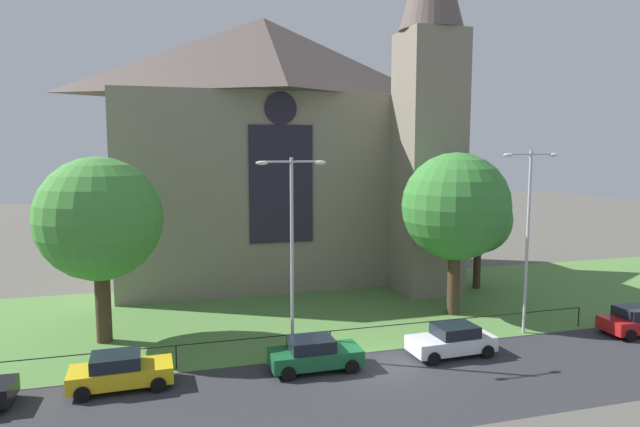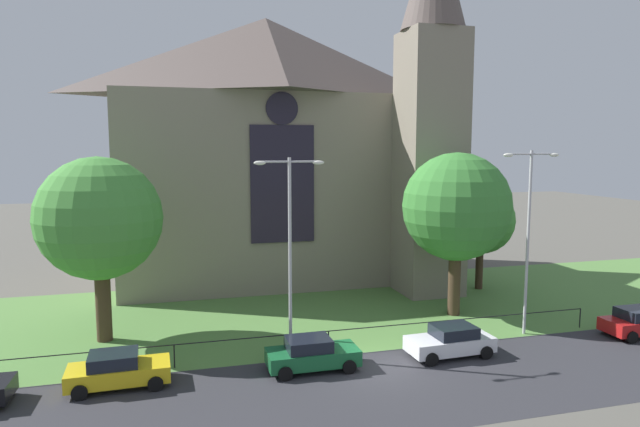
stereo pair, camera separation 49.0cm
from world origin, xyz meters
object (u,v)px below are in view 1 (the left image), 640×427
at_px(streetlamp_near, 292,235).
at_px(parked_car_yellow, 120,371).
at_px(tree_left_near, 99,220).
at_px(parked_car_green, 314,354).
at_px(church_building, 276,147).
at_px(tree_right_far, 479,220).
at_px(streetlamp_far, 528,221).
at_px(tree_right_near, 456,207).
at_px(parked_car_red, 639,320).
at_px(parked_car_white, 452,340).

xyz_separation_m(streetlamp_near, parked_car_yellow, (-7.81, -1.41, -5.29)).
bearing_deg(tree_left_near, parked_car_green, -34.57).
bearing_deg(tree_left_near, streetlamp_near, -28.45).
bearing_deg(church_building, parked_car_green, -96.41).
relative_size(tree_left_near, parked_car_yellow, 2.28).
bearing_deg(parked_car_green, tree_left_near, 145.52).
height_order(tree_right_far, streetlamp_far, streetlamp_far).
distance_m(tree_right_far, streetlamp_far, 9.98).
height_order(tree_right_far, parked_car_yellow, tree_right_far).
bearing_deg(tree_right_far, parked_car_yellow, -155.46).
bearing_deg(church_building, tree_right_far, -29.50).
bearing_deg(streetlamp_near, church_building, 80.90).
relative_size(church_building, streetlamp_near, 2.68).
relative_size(streetlamp_near, streetlamp_far, 0.97).
bearing_deg(tree_right_near, streetlamp_near, -159.11).
bearing_deg(parked_car_yellow, parked_car_green, -4.18).
distance_m(tree_right_far, parked_car_green, 19.50).
relative_size(tree_right_far, streetlamp_far, 0.74).
bearing_deg(streetlamp_near, parked_car_red, -5.60).
xyz_separation_m(parked_car_green, parked_car_red, (18.41, -0.11, 0.00)).
relative_size(tree_right_near, streetlamp_near, 1.02).
relative_size(streetlamp_near, parked_car_red, 2.31).
distance_m(church_building, tree_left_near, 17.27).
bearing_deg(parked_car_red, streetlamp_far, 162.38).
relative_size(tree_left_near, streetlamp_near, 1.00).
distance_m(tree_left_near, parked_car_white, 18.84).
distance_m(church_building, parked_car_red, 26.68).
distance_m(tree_left_near, streetlamp_far, 22.64).
distance_m(tree_right_far, tree_right_near, 7.33).
xyz_separation_m(tree_right_near, streetlamp_near, (-11.11, -4.24, -0.58)).
bearing_deg(tree_right_far, parked_car_red, -75.00).
distance_m(streetlamp_far, parked_car_red, 8.29).
relative_size(tree_right_far, streetlamp_near, 0.76).
bearing_deg(tree_left_near, parked_car_red, -13.53).
bearing_deg(parked_car_green, parked_car_yellow, 177.72).
xyz_separation_m(church_building, tree_left_near, (-11.74, -12.09, -3.79)).
bearing_deg(parked_car_yellow, streetlamp_near, 8.38).
distance_m(streetlamp_far, parked_car_yellow, 21.64).
xyz_separation_m(church_building, streetlamp_far, (10.36, -16.97, -4.07)).
height_order(parked_car_yellow, parked_car_red, same).
bearing_deg(parked_car_red, tree_right_far, 104.80).
relative_size(tree_right_near, parked_car_green, 2.36).
distance_m(tree_right_near, parked_car_yellow, 20.60).
bearing_deg(parked_car_white, tree_right_far, -128.71).
height_order(tree_left_near, parked_car_white, tree_left_near).
xyz_separation_m(church_building, tree_right_far, (13.27, -7.51, -5.29)).
relative_size(streetlamp_far, parked_car_white, 2.35).
distance_m(tree_left_near, parked_car_green, 13.03).
relative_size(tree_left_near, parked_car_red, 2.31).
relative_size(streetlamp_near, parked_car_green, 2.31).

